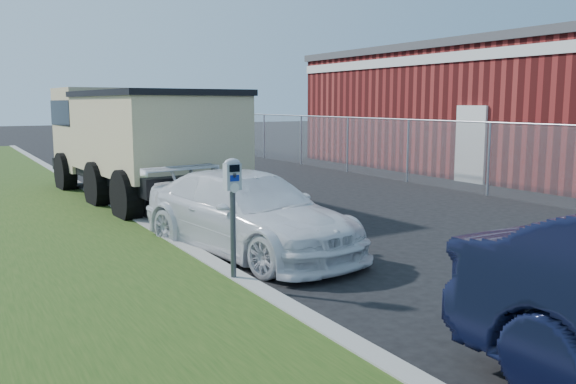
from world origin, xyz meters
TOP-DOWN VIEW (x-y plane):
  - ground at (0.00, 0.00)m, footprint 120.00×120.00m
  - chainlink_fence at (6.00, 7.00)m, footprint 0.06×30.06m
  - brick_building at (12.00, 8.00)m, footprint 9.20×14.20m
  - parking_meter at (-2.68, 0.11)m, footprint 0.20×0.14m
  - white_wagon at (-1.69, 1.75)m, footprint 2.48×4.45m
  - dump_truck at (-1.71, 7.61)m, footprint 3.07×6.91m

SIDE VIEW (x-z plane):
  - ground at x=0.00m, z-range 0.00..0.00m
  - white_wagon at x=-1.69m, z-range 0.00..1.22m
  - parking_meter at x=-2.68m, z-range 0.47..1.94m
  - chainlink_fence at x=6.00m, z-range -13.74..16.26m
  - dump_truck at x=-1.71m, z-range 0.17..2.81m
  - brick_building at x=12.00m, z-range 0.04..4.21m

